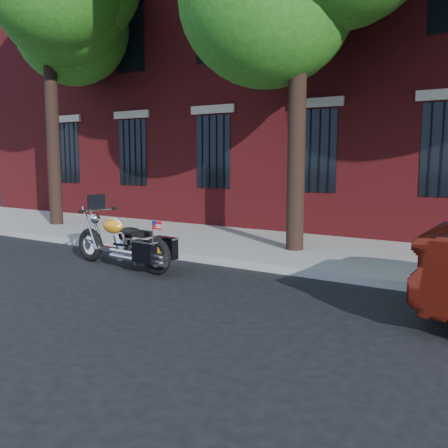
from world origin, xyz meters
The scene contains 6 objects.
ground centered at (0.00, 0.00, 0.00)m, with size 120.00×120.00×0.00m, color black.
curb centered at (0.00, 1.38, 0.07)m, with size 40.00×0.16×0.15m, color gray.
sidewalk centered at (0.00, 3.26, 0.07)m, with size 40.00×3.60×0.15m, color gray.
building centered at (0.00, 10.06, 6.00)m, with size 26.00×10.08×12.00m.
tree_left centered at (-7.08, 2.96, 6.18)m, with size 4.12×3.92×8.54m.
motorcycle centered at (-1.61, 0.15, 0.45)m, with size 2.61×0.89×1.33m.
Camera 1 is at (4.82, -6.43, 2.02)m, focal length 40.00 mm.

